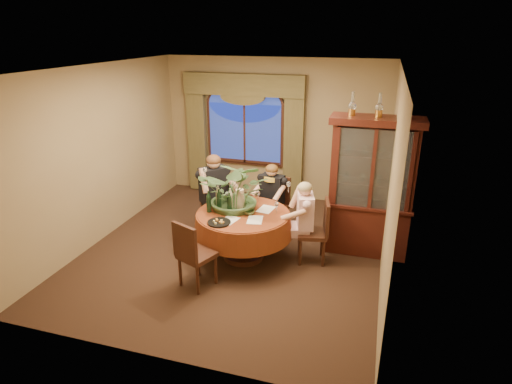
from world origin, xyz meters
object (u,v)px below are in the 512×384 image
(chair_right, at_px, (312,232))
(person_scarf, at_px, (272,199))
(oil_lamp_center, at_px, (379,105))
(olive_bowl, at_px, (249,212))
(dining_table, at_px, (243,235))
(centerpiece_plant, at_px, (237,166))
(oil_lamp_right, at_px, (407,106))
(stoneware_vase, at_px, (240,199))
(wine_bottle_5, at_px, (209,201))
(wine_bottle_1, at_px, (231,195))
(oil_lamp_left, at_px, (353,104))
(chair_back_right, at_px, (273,207))
(chair_back, at_px, (216,206))
(person_back, at_px, (214,195))
(wine_bottle_4, at_px, (229,203))
(person_pink, at_px, (305,221))
(wine_bottle_3, at_px, (219,200))
(wine_bottle_2, at_px, (230,199))
(chair_front_left, at_px, (197,253))
(wine_bottle_0, at_px, (218,196))
(china_cabinet, at_px, (371,188))

(chair_right, distance_m, person_scarf, 1.13)
(oil_lamp_center, relative_size, olive_bowl, 1.97)
(dining_table, xyz_separation_m, centerpiece_plant, (-0.14, 0.16, 1.04))
(oil_lamp_right, relative_size, stoneware_vase, 1.10)
(wine_bottle_5, bearing_deg, wine_bottle_1, 57.96)
(person_scarf, xyz_separation_m, stoneware_vase, (-0.28, -0.85, 0.29))
(olive_bowl, bearing_deg, centerpiece_plant, 143.62)
(person_scarf, xyz_separation_m, centerpiece_plant, (-0.33, -0.83, 0.80))
(oil_lamp_left, distance_m, oil_lamp_center, 0.37)
(chair_right, height_order, chair_back_right, same)
(oil_lamp_center, xyz_separation_m, chair_back, (-2.50, -0.01, -1.82))
(person_back, bearing_deg, person_scarf, 152.65)
(oil_lamp_left, relative_size, stoneware_vase, 1.10)
(olive_bowl, xyz_separation_m, wine_bottle_4, (-0.28, -0.07, 0.14))
(chair_right, distance_m, olive_bowl, 0.98)
(dining_table, bearing_deg, person_pink, 15.71)
(chair_back, bearing_deg, wine_bottle_1, 87.43)
(oil_lamp_left, relative_size, chair_back_right, 0.35)
(chair_back, distance_m, wine_bottle_3, 0.92)
(stoneware_vase, bearing_deg, person_pink, 6.92)
(chair_back, height_order, person_pink, person_pink)
(person_scarf, bearing_deg, wine_bottle_5, 68.85)
(chair_right, relative_size, wine_bottle_2, 2.91)
(oil_lamp_center, relative_size, chair_back, 0.35)
(chair_right, relative_size, chair_front_left, 1.00)
(oil_lamp_center, bearing_deg, wine_bottle_0, -164.60)
(olive_bowl, relative_size, wine_bottle_0, 0.52)
(person_back, distance_m, stoneware_vase, 0.83)
(centerpiece_plant, bearing_deg, oil_lamp_left, 20.44)
(wine_bottle_1, xyz_separation_m, wine_bottle_2, (0.05, -0.15, 0.00))
(person_back, xyz_separation_m, person_scarf, (0.90, 0.34, -0.09))
(stoneware_vase, relative_size, wine_bottle_4, 0.94)
(chair_back, xyz_separation_m, wine_bottle_3, (0.35, -0.74, 0.44))
(wine_bottle_1, height_order, wine_bottle_3, same)
(chair_back_right, bearing_deg, person_back, 32.18)
(oil_lamp_left, height_order, person_back, oil_lamp_left)
(china_cabinet, bearing_deg, person_scarf, 171.20)
(chair_back, bearing_deg, stoneware_vase, 91.65)
(chair_back, relative_size, person_scarf, 0.78)
(chair_front_left, xyz_separation_m, centerpiece_plant, (0.22, 1.04, 0.93))
(china_cabinet, xyz_separation_m, chair_back, (-2.50, -0.01, -0.59))
(wine_bottle_4, bearing_deg, chair_right, 14.13)
(wine_bottle_4, bearing_deg, stoneware_vase, 68.59)
(china_cabinet, height_order, wine_bottle_5, china_cabinet)
(chair_back_right, relative_size, chair_front_left, 1.00)
(oil_lamp_right, xyz_separation_m, centerpiece_plant, (-2.29, -0.58, -0.89))
(oil_lamp_right, distance_m, wine_bottle_3, 2.97)
(chair_back_right, height_order, olive_bowl, chair_back_right)
(oil_lamp_left, xyz_separation_m, person_back, (-2.12, -0.10, -1.60))
(person_scarf, relative_size, wine_bottle_4, 3.72)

